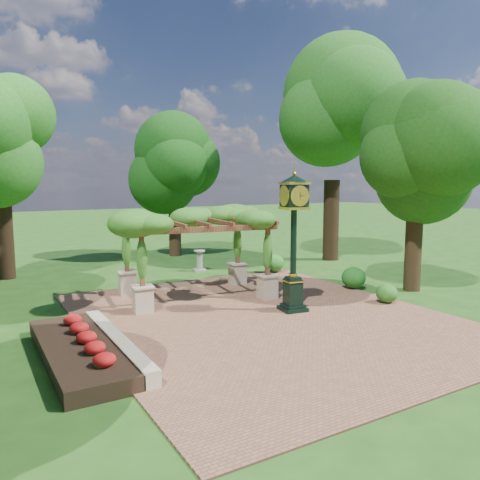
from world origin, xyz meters
TOP-DOWN VIEW (x-y plane):
  - ground at (0.00, 0.00)m, footprint 120.00×120.00m
  - brick_plaza at (0.00, 1.00)m, footprint 10.00×12.00m
  - border_wall at (-4.60, 0.50)m, footprint 0.35×5.00m
  - flower_bed at (-5.50, 0.50)m, footprint 1.50×5.00m
  - pedestal_clock at (1.15, 1.18)m, footprint 0.96×0.96m
  - pergola at (-0.67, 4.43)m, footprint 5.35×3.70m
  - sundial at (1.53, 8.73)m, footprint 0.64×0.64m
  - shrub_front at (4.43, 0.36)m, footprint 0.72×0.72m
  - shrub_mid at (5.00, 2.50)m, footprint 1.20×1.20m
  - shrub_back at (4.21, 6.68)m, footprint 1.12×1.12m
  - tree_north at (2.36, 13.56)m, footprint 4.14×4.14m
  - tree_east_far at (8.82, 8.15)m, footprint 5.63×5.63m
  - tree_east_near at (6.78, 1.27)m, footprint 3.56×3.56m

SIDE VIEW (x-z plane):
  - ground at x=0.00m, z-range 0.00..0.00m
  - brick_plaza at x=0.00m, z-range 0.00..0.04m
  - flower_bed at x=-5.50m, z-range 0.00..0.36m
  - border_wall at x=-4.60m, z-range 0.00..0.40m
  - shrub_front at x=4.43m, z-range 0.04..0.68m
  - sundial at x=1.53m, z-range -0.06..0.90m
  - shrub_mid at x=5.00m, z-range 0.04..0.86m
  - shrub_back at x=4.21m, z-range 0.04..0.87m
  - pedestal_clock at x=1.15m, z-range 0.43..4.75m
  - pergola at x=-0.67m, z-range 1.02..4.18m
  - tree_north at x=2.36m, z-range 1.28..8.15m
  - tree_east_near at x=6.78m, z-range 1.37..8.81m
  - tree_east_far at x=8.82m, z-range 2.01..12.73m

